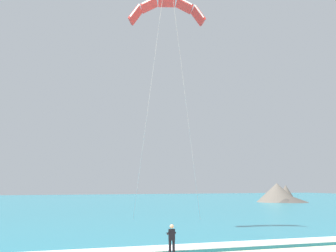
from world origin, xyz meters
The scene contains 5 objects.
sea centered at (0.00, 73.46, 0.10)m, with size 200.00×120.00×0.20m, color teal.
surf_foam centered at (0.00, 14.46, 0.22)m, with size 200.00×2.05×0.04m, color white.
kitesurfer centered at (-0.70, 12.87, 0.94)m, with size 0.60×0.59×1.69m.
kite_primary centered at (1.98, 21.54, 17.73)m, with size 6.01×9.65×17.50m.
headland_right centered at (40.24, 63.31, 1.58)m, with size 10.03×10.23×3.92m.
Camera 1 is at (-8.42, -8.89, 3.86)m, focal length 44.98 mm.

